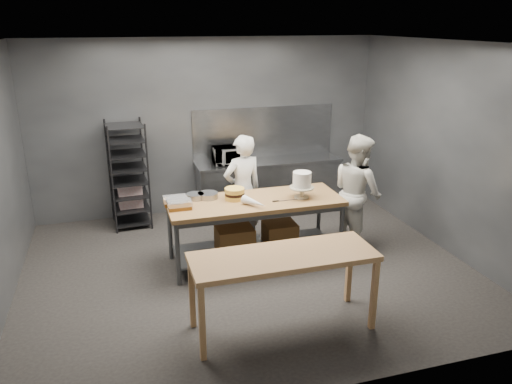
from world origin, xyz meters
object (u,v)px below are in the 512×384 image
at_px(chef_right, 357,192).
at_px(microwave, 229,155).
at_px(near_counter, 283,262).
at_px(chef_behind, 243,190).
at_px(frosted_cake_stand, 302,182).
at_px(speed_rack, 129,176).
at_px(layer_cake, 235,194).
at_px(work_table, 255,223).

relative_size(chef_right, microwave, 3.17).
xyz_separation_m(near_counter, chef_right, (1.77, 1.73, 0.05)).
xyz_separation_m(chef_behind, chef_right, (1.59, -0.58, 0.01)).
height_order(near_counter, frosted_cake_stand, frosted_cake_stand).
relative_size(speed_rack, layer_cake, 6.45).
relative_size(near_counter, frosted_cake_stand, 5.40).
distance_m(near_counter, speed_rack, 3.80).
bearing_deg(layer_cake, chef_behind, 64.54).
relative_size(near_counter, layer_cake, 7.37).
relative_size(work_table, frosted_cake_stand, 6.49).
xyz_separation_m(chef_behind, microwave, (0.11, 1.30, 0.20)).
distance_m(speed_rack, chef_right, 3.67).
bearing_deg(layer_cake, work_table, -22.68).
relative_size(chef_behind, layer_cake, 6.24).
relative_size(speed_rack, frosted_cake_stand, 4.73).
distance_m(near_counter, chef_right, 2.47).
xyz_separation_m(near_counter, layer_cake, (-0.09, 1.77, 0.19)).
relative_size(near_counter, chef_behind, 1.18).
xyz_separation_m(chef_behind, layer_cake, (-0.26, -0.55, 0.15)).
height_order(microwave, layer_cake, microwave).
relative_size(chef_right, frosted_cake_stand, 4.64).
height_order(near_counter, microwave, microwave).
distance_m(work_table, speed_rack, 2.47).
relative_size(work_table, near_counter, 1.20).
bearing_deg(chef_right, frosted_cake_stand, 92.77).
height_order(work_table, speed_rack, speed_rack).
bearing_deg(near_counter, chef_right, 44.32).
bearing_deg(frosted_cake_stand, chef_right, 9.65).
bearing_deg(near_counter, layer_cake, 92.78).
distance_m(speed_rack, layer_cake, 2.22).
height_order(near_counter, layer_cake, layer_cake).
height_order(work_table, layer_cake, layer_cake).
xyz_separation_m(work_table, chef_right, (1.60, 0.07, 0.29)).
distance_m(speed_rack, frosted_cake_stand, 3.00).
relative_size(microwave, frosted_cake_stand, 1.46).
distance_m(chef_behind, microwave, 1.32).
bearing_deg(chef_right, chef_behind, 62.98).
relative_size(near_counter, microwave, 3.69).
bearing_deg(near_counter, work_table, 84.17).
xyz_separation_m(work_table, speed_rack, (-1.59, 1.87, 0.28)).
bearing_deg(microwave, work_table, -93.23).
distance_m(near_counter, frosted_cake_stand, 1.80).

